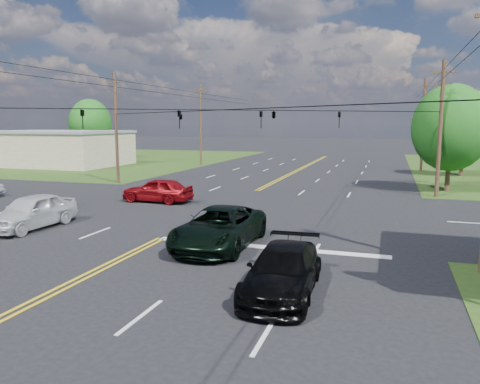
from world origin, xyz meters
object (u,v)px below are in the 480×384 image
(tree_far_l, at_px, (90,123))
(tree_right_a, at_px, (451,128))
(pole_ne, at_px, (440,127))
(pole_left_far, at_px, (201,124))
(tree_right_b, at_px, (464,133))
(retail_nw, at_px, (56,149))
(pickup_dkgreen, at_px, (219,228))
(pole_nw, at_px, (116,127))
(pickup_white, at_px, (32,211))
(pole_right_far, at_px, (423,124))
(suv_black, at_px, (283,271))

(tree_far_l, bearing_deg, tree_right_a, -23.50)
(pole_ne, relative_size, tree_far_l, 1.09)
(pole_left_far, distance_m, tree_right_b, 29.79)
(retail_nw, distance_m, pickup_dkgreen, 44.95)
(pole_nw, relative_size, pole_ne, 1.00)
(pole_nw, relative_size, pickup_dkgreen, 1.58)
(retail_nw, distance_m, pole_ne, 45.02)
(pickup_dkgreen, bearing_deg, pickup_white, 177.42)
(pole_left_far, relative_size, pole_right_far, 1.00)
(pole_ne, distance_m, suv_black, 23.31)
(pole_right_far, xyz_separation_m, tree_right_a, (1.00, -16.00, -0.30))
(pole_ne, bearing_deg, pole_right_far, 90.00)
(retail_nw, distance_m, pole_nw, 21.60)
(pole_left_far, bearing_deg, tree_right_a, -30.65)
(tree_far_l, height_order, suv_black, tree_far_l)
(pole_right_far, bearing_deg, suv_black, -98.62)
(retail_nw, xyz_separation_m, pickup_white, (22.83, -30.00, -1.15))
(pole_left_far, relative_size, pickup_white, 1.99)
(pickup_white, bearing_deg, pole_left_far, 101.29)
(tree_right_b, relative_size, pickup_dkgreen, 1.18)
(pickup_dkgreen, bearing_deg, suv_black, -50.18)
(pole_nw, bearing_deg, tree_right_a, 6.34)
(suv_black, height_order, pickup_white, pickup_white)
(pole_right_far, distance_m, tree_right_a, 16.03)
(pickup_dkgreen, relative_size, pickup_white, 1.20)
(tree_right_a, distance_m, tree_right_b, 12.27)
(pole_nw, xyz_separation_m, pole_left_far, (0.00, 19.00, 0.25))
(retail_nw, bearing_deg, tree_right_a, -12.80)
(tree_right_b, distance_m, pickup_white, 39.95)
(pole_right_far, height_order, suv_black, pole_right_far)
(tree_far_l, relative_size, pickup_dkgreen, 1.45)
(tree_right_a, distance_m, pickup_dkgreen, 23.61)
(pole_ne, relative_size, pole_left_far, 0.95)
(pickup_white, bearing_deg, suv_black, -17.87)
(pickup_white, bearing_deg, pickup_dkgreen, -0.72)
(tree_right_b, height_order, pickup_dkgreen, tree_right_b)
(pole_ne, height_order, pickup_white, pole_ne)
(retail_nw, bearing_deg, pickup_white, -52.73)
(tree_right_b, distance_m, pickup_dkgreen, 35.35)
(suv_black, bearing_deg, pole_left_far, 113.40)
(pole_nw, distance_m, pole_ne, 26.00)
(pole_ne, relative_size, pickup_dkgreen, 1.58)
(pole_nw, distance_m, pole_left_far, 19.00)
(tree_right_b, bearing_deg, pickup_white, -126.49)
(pole_ne, xyz_separation_m, tree_right_b, (3.50, 15.00, -0.70))
(pole_right_far, relative_size, tree_right_b, 1.41)
(tree_far_l, bearing_deg, tree_right_b, -9.37)
(pole_ne, relative_size, tree_right_b, 1.34)
(pickup_white, bearing_deg, tree_right_b, 55.60)
(tree_far_l, xyz_separation_m, suv_black, (38.77, -45.06, -4.47))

